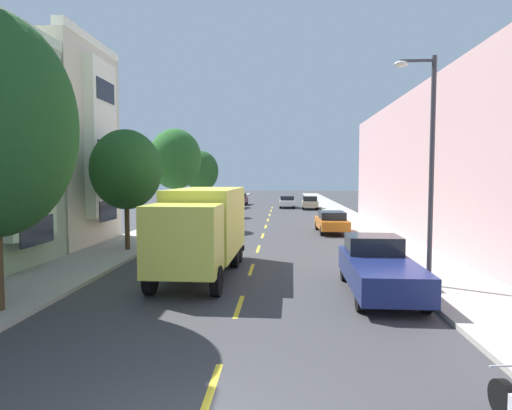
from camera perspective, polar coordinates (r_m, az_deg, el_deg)
The scene contains 16 objects.
ground_plane at distance 35.52m, azimuth 1.46°, elevation -2.29°, with size 160.00×160.00×0.00m, color #38383A.
sidewalk_left at distance 34.53m, azimuth -10.53°, elevation -2.41°, with size 3.20×120.00×0.14m, color #A39E93.
sidewalk_right at distance 34.01m, azimuth 13.39°, elevation -2.54°, with size 3.20×120.00×0.14m, color #A39E93.
lane_centerline_dashes at distance 30.06m, azimuth 1.09°, elevation -3.39°, with size 0.14×47.20×0.01m.
apartment_block_opposite at distance 28.21m, azimuth 29.79°, elevation 4.57°, with size 10.00×36.00×8.77m, color #CC9E9E.
street_tree_second at distance 22.29m, azimuth -16.62°, elevation 4.44°, with size 3.44×3.44×5.89m.
street_tree_third at distance 31.71m, azimuth -10.52°, elevation 5.91°, with size 3.73×3.73×6.99m.
street_tree_farthest at distance 41.28m, azimuth -7.21°, elevation 4.39°, with size 3.26×3.26×5.99m.
street_lamp at distance 15.35m, azimuth 21.51°, elevation 6.07°, with size 1.35×0.28×7.48m.
delivery_box_truck at distance 16.81m, azimuth -6.95°, elevation -2.69°, with size 2.56×7.64×3.26m.
parked_hatchback_champagne at distance 50.05m, azimuth 7.05°, elevation 0.31°, with size 1.84×4.04×1.50m.
parked_hatchback_burgundy at distance 57.70m, azimuth -2.07°, elevation 0.79°, with size 1.82×4.03×1.50m.
parked_pickup_navy at distance 14.65m, azimuth 15.75°, elevation -7.87°, with size 2.09×5.33×1.73m.
parked_sedan_orange at distance 29.37m, azimuth 9.84°, elevation -2.15°, with size 1.91×4.54×1.43m.
parked_hatchback_sky at distance 51.62m, azimuth -2.66°, elevation 0.44°, with size 1.80×4.02×1.50m.
moving_white_sedan at distance 52.14m, azimuth 4.09°, elevation 0.46°, with size 1.80×4.50×1.43m.
Camera 1 is at (1.24, -5.30, 3.75)m, focal length 30.60 mm.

